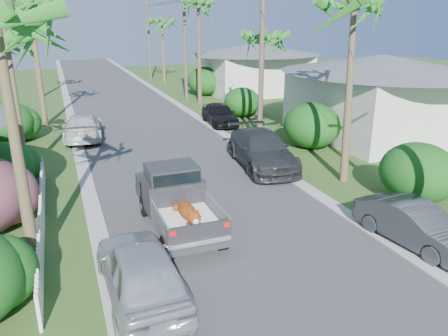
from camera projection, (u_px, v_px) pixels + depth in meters
name	position (u px, v px, depth m)	size (l,w,h in m)	color
ground	(277.00, 279.00, 11.93)	(120.00, 120.00, 0.00)	#355A21
road	(128.00, 111.00, 34.03)	(8.00, 100.00, 0.02)	#38383A
curb_left	(70.00, 115.00, 32.57)	(0.60, 100.00, 0.06)	#A5A39E
curb_right	(182.00, 107.00, 35.48)	(0.60, 100.00, 0.06)	#A5A39E
pickup_truck	(175.00, 197.00, 14.84)	(1.98, 5.12, 2.06)	black
parked_car_rn	(415.00, 225.00, 13.60)	(1.40, 4.00, 1.32)	#323638
parked_car_rm	(262.00, 150.00, 20.85)	(2.30, 5.67, 1.65)	#2C2E31
parked_car_rf	(220.00, 114.00, 29.28)	(1.71, 4.25, 1.45)	black
parked_car_ln	(141.00, 271.00, 10.89)	(1.82, 4.53, 1.54)	silver
parked_car_lf	(83.00, 127.00, 25.72)	(2.10, 5.16, 1.50)	silver
palm_l_b	(5.00, 34.00, 18.26)	(4.40, 4.40, 7.40)	brown
palm_l_c	(29.00, 0.00, 26.81)	(4.40, 4.40, 9.20)	brown
palm_l_d	(30.00, 23.00, 37.73)	(4.40, 4.40, 7.70)	brown
palm_r_a	(357.00, 1.00, 16.98)	(4.40, 4.40, 8.70)	brown
palm_r_b	(263.00, 34.00, 25.51)	(4.40, 4.40, 7.20)	brown
palm_r_c	(198.00, 1.00, 34.41)	(4.40, 4.40, 9.40)	brown
palm_r_d	(162.00, 20.00, 47.34)	(4.40, 4.40, 8.00)	brown
shrub_l_c	(5.00, 167.00, 17.95)	(2.40, 2.64, 2.00)	#124112
shrub_l_d	(5.00, 123.00, 24.75)	(3.20, 3.52, 2.40)	#124112
shrub_r_a	(418.00, 173.00, 16.78)	(2.80, 3.08, 2.30)	#124112
shrub_r_b	(312.00, 125.00, 23.89)	(3.00, 3.30, 2.50)	#124112
shrub_r_c	(242.00, 102.00, 31.82)	(2.60, 2.86, 2.10)	#124112
shrub_r_d	(205.00, 81.00, 40.75)	(3.20, 3.52, 2.60)	#124112
picket_fence	(42.00, 216.00, 14.60)	(0.10, 11.00, 1.00)	white
house_right_near	(379.00, 99.00, 26.23)	(8.00, 9.00, 4.80)	silver
house_right_far	(254.00, 70.00, 42.18)	(9.00, 8.00, 4.60)	silver
utility_pole_b	(261.00, 61.00, 23.84)	(1.60, 0.26, 9.00)	brown
utility_pole_c	(185.00, 46.00, 37.11)	(1.60, 0.26, 9.00)	brown
utility_pole_d	(149.00, 39.00, 50.37)	(1.60, 0.26, 9.00)	brown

